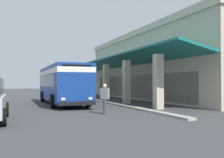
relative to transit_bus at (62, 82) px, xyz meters
The scene contains 6 objects.
ground 10.20m from the transit_bus, 130.40° to the left, with size 120.00×120.00×0.00m, color #38383A.
curb_strip 5.69m from the transit_bus, 132.75° to the left, with size 31.37×0.50×0.12m, color #9E998E.
plaza_building 14.19m from the transit_bus, 105.10° to the left, with size 26.44×14.25×7.35m.
transit_bus is the anchor object (origin of this frame).
pedestrian 8.22m from the transit_bus, ahead, with size 0.65×0.44×1.72m.
potted_palm 11.15m from the transit_bus, 150.57° to the left, with size 1.95×1.66×2.23m.
Camera 1 is at (28.50, -3.53, 1.76)m, focal length 41.58 mm.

